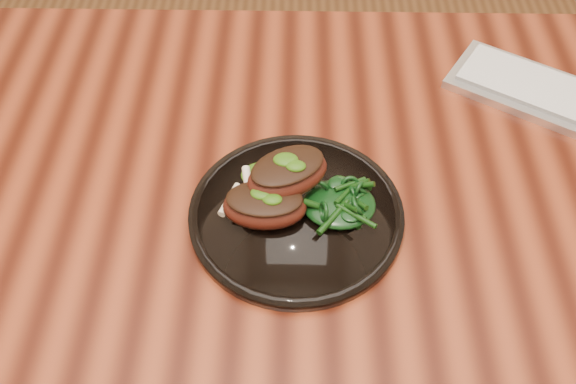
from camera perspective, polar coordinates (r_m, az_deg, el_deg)
The scene contains 6 objects.
desk at distance 0.93m, azimuth 3.28°, elevation -2.53°, with size 1.60×0.80×0.75m.
plate at distance 0.82m, azimuth 0.73°, elevation -2.01°, with size 0.28×0.28×0.02m.
lamb_chop_front at distance 0.79m, azimuth -2.14°, elevation -1.16°, with size 0.11×0.08×0.05m.
lamb_chop_back at distance 0.80m, azimuth -0.10°, elevation 1.71°, with size 0.13×0.11×0.05m.
herb_smear at distance 0.85m, azimuth -1.53°, elevation 1.53°, with size 0.08×0.05×0.01m, color #1B4207.
greens_heap at distance 0.81m, azimuth 4.58°, elevation -0.79°, with size 0.09×0.09×0.04m.
Camera 1 is at (-0.04, -0.57, 1.40)m, focal length 40.00 mm.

